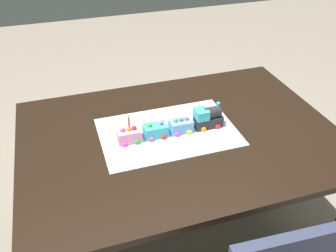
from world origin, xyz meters
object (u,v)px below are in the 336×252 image
at_px(dining_table, 180,152).
at_px(cake_locomotive, 208,117).
at_px(cake_car_flatbed_bubblegum, 129,135).
at_px(birthday_candle, 129,121).
at_px(cake_car_caboose_sky_blue, 181,126).
at_px(cake_car_gondola_turquoise, 155,130).

relative_size(dining_table, cake_locomotive, 10.00).
distance_m(cake_car_flatbed_bubblegum, birthday_candle, 0.07).
bearing_deg(cake_car_caboose_sky_blue, cake_car_gondola_turquoise, 0.00).
relative_size(cake_locomotive, cake_car_gondola_turquoise, 1.40).
bearing_deg(cake_locomotive, cake_car_gondola_turquoise, -0.00).
bearing_deg(cake_car_caboose_sky_blue, birthday_candle, 0.00).
distance_m(dining_table, birthday_candle, 0.31).
bearing_deg(cake_locomotive, dining_table, 5.27).
height_order(cake_car_gondola_turquoise, cake_car_flatbed_bubblegum, same).
bearing_deg(cake_locomotive, cake_car_caboose_sky_blue, -0.00).
bearing_deg(dining_table, cake_car_flatbed_bubblegum, -3.11).
relative_size(cake_locomotive, cake_car_caboose_sky_blue, 1.40).
height_order(cake_locomotive, cake_car_caboose_sky_blue, cake_locomotive).
xyz_separation_m(cake_locomotive, cake_car_flatbed_bubblegum, (0.36, -0.00, -0.02)).
height_order(cake_locomotive, cake_car_flatbed_bubblegum, cake_locomotive).
bearing_deg(cake_car_flatbed_bubblegum, cake_locomotive, 180.00).
bearing_deg(birthday_candle, cake_locomotive, 180.00).
bearing_deg(cake_car_caboose_sky_blue, cake_car_flatbed_bubblegum, 0.00).
xyz_separation_m(dining_table, birthday_candle, (0.23, -0.01, 0.21)).
distance_m(cake_car_caboose_sky_blue, cake_car_gondola_turquoise, 0.12).
relative_size(cake_car_caboose_sky_blue, cake_car_gondola_turquoise, 1.00).
distance_m(dining_table, cake_car_gondola_turquoise, 0.18).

